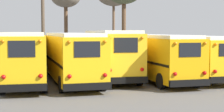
# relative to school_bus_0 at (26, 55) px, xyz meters

# --- Properties ---
(ground_plane) EXTENTS (160.00, 160.00, 0.00)m
(ground_plane) POSITION_rel_school_bus_0_xyz_m (5.62, -0.16, -1.77)
(ground_plane) COLOR #5B5956
(school_bus_0) EXTENTS (2.93, 10.96, 3.24)m
(school_bus_0) POSITION_rel_school_bus_0_xyz_m (0.00, 0.00, 0.00)
(school_bus_0) COLOR yellow
(school_bus_0) RESTS_ON ground
(school_bus_1) EXTENTS (2.73, 10.83, 3.19)m
(school_bus_1) POSITION_rel_school_bus_0_xyz_m (2.81, -0.27, -0.04)
(school_bus_1) COLOR yellow
(school_bus_1) RESTS_ON ground
(school_bus_2) EXTENTS (3.01, 9.53, 3.35)m
(school_bus_2) POSITION_rel_school_bus_0_xyz_m (5.62, 0.44, 0.06)
(school_bus_2) COLOR yellow
(school_bus_2) RESTS_ON ground
(school_bus_3) EXTENTS (2.61, 10.18, 3.07)m
(school_bus_3) POSITION_rel_school_bus_0_xyz_m (8.42, -0.79, -0.10)
(school_bus_3) COLOR #E5A00C
(school_bus_3) RESTS_ON ground
(school_bus_4) EXTENTS (2.59, 10.28, 2.99)m
(school_bus_4) POSITION_rel_school_bus_0_xyz_m (11.23, -0.33, -0.13)
(school_bus_4) COLOR yellow
(school_bus_4) RESTS_ON ground
(utility_pole) EXTENTS (1.80, 0.32, 8.29)m
(utility_pole) POSITION_rel_school_bus_0_xyz_m (1.64, 9.88, 2.50)
(utility_pole) COLOR brown
(utility_pole) RESTS_ON ground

